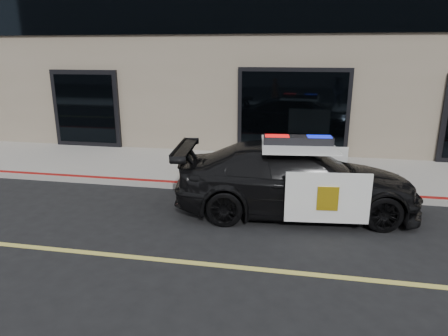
# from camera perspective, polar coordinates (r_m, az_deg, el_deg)

# --- Properties ---
(ground) EXTENTS (120.00, 120.00, 0.00)m
(ground) POSITION_cam_1_polar(r_m,az_deg,el_deg) (6.60, 16.66, -14.80)
(ground) COLOR black
(ground) RESTS_ON ground
(sidewalk_n) EXTENTS (60.00, 3.50, 0.15)m
(sidewalk_n) POSITION_cam_1_polar(r_m,az_deg,el_deg) (11.40, 14.27, -0.83)
(sidewalk_n) COLOR gray
(sidewalk_n) RESTS_ON ground
(police_car) EXTENTS (3.10, 5.50, 1.67)m
(police_car) POSITION_cam_1_polar(r_m,az_deg,el_deg) (8.60, 10.25, -1.49)
(police_car) COLOR black
(police_car) RESTS_ON ground
(fire_hydrant) EXTENTS (0.33, 0.46, 0.74)m
(fire_hydrant) POSITION_cam_1_polar(r_m,az_deg,el_deg) (10.83, -5.59, 1.03)
(fire_hydrant) COLOR silver
(fire_hydrant) RESTS_ON sidewalk_n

